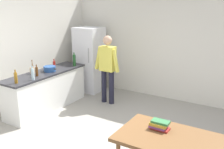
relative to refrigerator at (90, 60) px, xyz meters
name	(u,v)px	position (x,y,z in m)	size (l,w,h in m)	color
ground_plane	(97,147)	(1.90, -2.40, -0.90)	(14.00, 14.00, 0.00)	#9E998E
wall_back	(162,47)	(1.90, 0.60, 0.45)	(6.40, 0.12, 2.70)	silver
wall_left	(4,55)	(-0.70, -2.20, 0.45)	(0.12, 5.60, 2.70)	silver
kitchen_counter	(47,90)	(-0.10, -1.60, -0.45)	(0.64, 2.20, 0.90)	white
refrigerator	(90,60)	(0.00, 0.00, 0.00)	(0.70, 0.67, 1.80)	white
person	(108,65)	(0.95, -0.55, 0.08)	(0.70, 0.22, 1.70)	#1E1E2D
dining_table	(170,142)	(3.30, -2.70, -0.23)	(1.40, 0.90, 0.75)	brown
cooking_pot	(50,69)	(-0.06, -1.49, 0.06)	(0.40, 0.28, 0.12)	#285193
utensil_jar	(32,70)	(-0.26, -1.84, 0.08)	(0.11, 0.11, 0.32)	tan
bottle_water_clear	(33,74)	(0.13, -2.17, 0.13)	(0.07, 0.07, 0.30)	silver
bottle_oil_amber	(16,78)	(0.02, -2.51, 0.12)	(0.06, 0.06, 0.28)	#996619
bottle_sauce_red	(54,65)	(-0.14, -1.25, 0.10)	(0.06, 0.06, 0.24)	#B22319
bottle_beer_brown	(37,71)	(-0.01, -1.94, 0.11)	(0.06, 0.06, 0.26)	#5B3314
bottle_wine_green	(74,60)	(0.09, -0.78, 0.15)	(0.08, 0.08, 0.34)	#1E5123
book_stack	(159,125)	(3.08, -2.56, -0.09)	(0.27, 0.18, 0.13)	#B22D28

